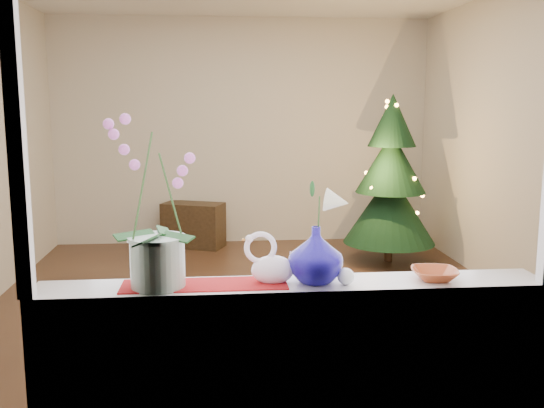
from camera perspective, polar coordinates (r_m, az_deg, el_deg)
The scene contains 16 objects.
ground at distance 5.15m, azimuth -1.43°, elevation -9.65°, with size 5.00×5.00×0.00m, color #3A2317.
wall_back at distance 7.38m, azimuth -2.79°, elevation 6.79°, with size 4.50×0.10×2.70m, color beige.
wall_front at distance 2.41m, azimuth 2.48°, elevation 1.52°, with size 4.50×0.10×2.70m, color beige.
wall_right at distance 5.51m, azimuth 22.65°, elevation 5.23°, with size 0.10×5.00×2.70m, color beige.
window_apron at distance 2.72m, azimuth 2.22°, elevation -17.70°, with size 2.20×0.08×0.88m, color white.
windowsill at distance 2.63m, azimuth 2.02°, elevation -7.84°, with size 2.20×0.26×0.04m, color white.
window_frame at distance 2.42m, azimuth 2.44°, elevation 9.87°, with size 2.22×0.06×1.60m, color white, non-canonical shape.
runner at distance 2.61m, azimuth -6.36°, elevation -7.55°, with size 0.70×0.20×0.01m, color maroon.
orchid_pot at distance 2.53m, azimuth -10.89°, elevation 0.13°, with size 0.25×0.25×0.72m, color beige, non-canonical shape.
swan at distance 2.59m, azimuth 0.07°, elevation -5.18°, with size 0.25×0.12×0.21m, color white, non-canonical shape.
blue_vase at distance 2.60m, azimuth 4.15°, elevation -4.39°, with size 0.27×0.27×0.28m, color #110971.
lily at distance 2.56m, azimuth 4.21°, elevation 0.98°, with size 0.16×0.09×0.21m, color silver, non-canonical shape.
paperweight at distance 2.61m, azimuth 6.96°, elevation -6.78°, with size 0.07×0.07×0.07m, color white.
amber_dish at distance 2.75m, azimuth 15.05°, elevation -6.48°, with size 0.17×0.17×0.04m, color #A24421.
xmas_tree at distance 6.55m, azimuth 11.10°, elevation 2.32°, with size 0.98×0.98×1.79m, color black, non-canonical shape.
side_table at distance 7.26m, azimuth -7.41°, elevation -1.97°, with size 0.70×0.35×0.53m, color black.
Camera 1 is at (-0.32, -4.86, 1.68)m, focal length 40.00 mm.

